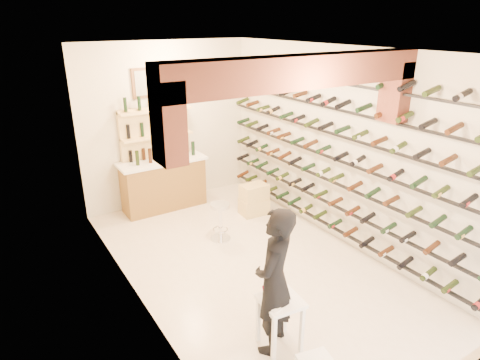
% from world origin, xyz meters
% --- Properties ---
extents(ground, '(6.00, 6.00, 0.00)m').
position_xyz_m(ground, '(0.00, 0.00, 0.00)').
color(ground, beige).
rests_on(ground, ground).
extents(room_shell, '(3.52, 6.02, 3.21)m').
position_xyz_m(room_shell, '(0.00, -0.26, 2.25)').
color(room_shell, beige).
rests_on(room_shell, ground).
extents(wine_rack, '(0.32, 5.70, 2.56)m').
position_xyz_m(wine_rack, '(1.53, 0.00, 1.55)').
color(wine_rack, black).
rests_on(wine_rack, ground).
extents(back_counter, '(1.70, 0.62, 1.29)m').
position_xyz_m(back_counter, '(-0.30, 2.65, 0.53)').
color(back_counter, brown).
rests_on(back_counter, ground).
extents(back_shelving, '(1.40, 0.31, 2.73)m').
position_xyz_m(back_shelving, '(-0.30, 2.89, 1.17)').
color(back_shelving, '#E1C37E').
rests_on(back_shelving, ground).
extents(tasting_table, '(0.50, 0.50, 0.79)m').
position_xyz_m(tasting_table, '(-0.69, -1.63, 0.53)').
color(tasting_table, white).
rests_on(tasting_table, ground).
extents(person, '(0.76, 0.71, 1.75)m').
position_xyz_m(person, '(-0.74, -1.58, 0.88)').
color(person, black).
rests_on(person, ground).
extents(chrome_barstool, '(0.34, 0.34, 0.67)m').
position_xyz_m(chrome_barstool, '(-0.01, 0.92, 0.39)').
color(chrome_barstool, silver).
rests_on(chrome_barstool, ground).
extents(crate_lower, '(0.55, 0.41, 0.31)m').
position_xyz_m(crate_lower, '(1.05, 1.45, 0.16)').
color(crate_lower, '#D1B972').
rests_on(crate_lower, ground).
extents(crate_upper, '(0.50, 0.35, 0.29)m').
position_xyz_m(crate_upper, '(1.05, 1.45, 0.46)').
color(crate_upper, '#D1B972').
rests_on(crate_upper, crate_lower).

